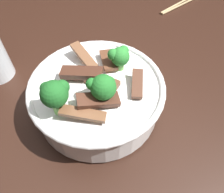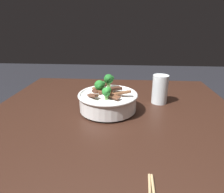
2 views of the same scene
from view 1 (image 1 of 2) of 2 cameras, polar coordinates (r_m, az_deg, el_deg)
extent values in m
plane|color=black|center=(1.23, 3.56, -19.80)|extent=(10.00, 10.00, 0.00)
cube|color=black|center=(0.56, 7.48, 6.23)|extent=(1.32, 1.09, 0.04)
cube|color=black|center=(1.39, 8.13, 16.43)|extent=(0.08, 0.08, 0.76)
cylinder|color=white|center=(0.46, -3.62, -2.89)|extent=(0.12, 0.12, 0.01)
cylinder|color=white|center=(0.43, -3.87, 0.03)|extent=(0.24, 0.24, 0.07)
torus|color=white|center=(0.40, -4.12, 3.00)|extent=(0.25, 0.25, 0.01)
ellipsoid|color=white|center=(0.41, -3.97, 1.27)|extent=(0.21, 0.21, 0.05)
cube|color=#4C2B1E|center=(0.39, -7.86, 6.05)|extent=(0.07, 0.07, 0.02)
cube|color=brown|center=(0.43, -1.02, 9.64)|extent=(0.05, 0.07, 0.01)
cube|color=#563323|center=(0.39, 6.66, 3.37)|extent=(0.06, 0.05, 0.02)
cube|color=brown|center=(0.43, -7.14, 10.25)|extent=(0.02, 0.08, 0.02)
cube|color=brown|center=(0.35, -7.69, -4.49)|extent=(0.06, 0.07, 0.02)
cube|color=#4C2B1E|center=(0.36, -3.66, -0.93)|extent=(0.08, 0.06, 0.02)
cube|color=brown|center=(0.39, -2.68, 3.86)|extent=(0.05, 0.07, 0.01)
cylinder|color=#5B9947|center=(0.37, -2.19, -0.13)|extent=(0.02, 0.02, 0.02)
sphere|color=#237028|center=(0.35, -2.31, 2.42)|extent=(0.04, 0.04, 0.04)
sphere|color=#237028|center=(0.36, -0.80, 3.74)|extent=(0.02, 0.02, 0.02)
sphere|color=#237028|center=(0.35, -5.33, 3.31)|extent=(0.02, 0.02, 0.02)
cylinder|color=#5B9947|center=(0.42, 2.05, 8.13)|extent=(0.02, 0.02, 0.02)
sphere|color=#2D8433|center=(0.40, 2.14, 10.44)|extent=(0.04, 0.04, 0.04)
sphere|color=#2D8433|center=(0.41, 3.06, 11.94)|extent=(0.02, 0.02, 0.02)
sphere|color=#2D8433|center=(0.40, 0.36, 10.96)|extent=(0.02, 0.02, 0.02)
cylinder|color=#6BA84C|center=(0.36, -13.97, -2.36)|extent=(0.02, 0.02, 0.03)
sphere|color=#1E6023|center=(0.34, -14.93, 0.62)|extent=(0.04, 0.04, 0.04)
sphere|color=#1E6023|center=(0.34, -13.03, 2.37)|extent=(0.02, 0.02, 0.02)
sphere|color=#1E6023|center=(0.34, -16.79, 2.04)|extent=(0.02, 0.02, 0.02)
cylinder|color=tan|center=(0.81, 18.36, 22.19)|extent=(0.20, 0.02, 0.01)
cylinder|color=tan|center=(0.82, 17.74, 22.55)|extent=(0.20, 0.01, 0.01)
camera|label=2|loc=(0.97, 42.81, 41.96)|focal=30.98mm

